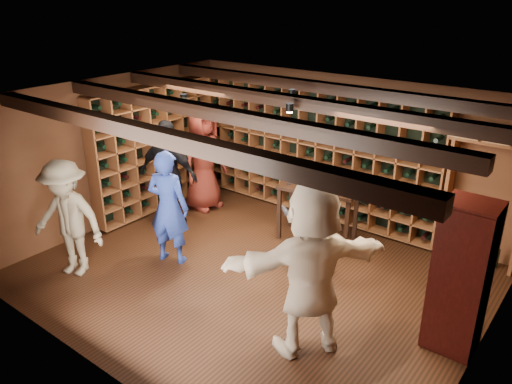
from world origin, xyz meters
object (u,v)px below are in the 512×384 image
Objects in this scene: tasting_table at (318,193)px; man_grey_suit at (308,217)px; guest_beige at (311,270)px; guest_red_floral at (204,159)px; guest_woman_black at (169,175)px; guest_khaki at (68,219)px; display_cabinet at (460,280)px; man_blue_shirt at (168,207)px.

man_grey_suit is at bearing -78.69° from tasting_table.
guest_red_floral is at bearing -83.51° from guest_beige.
man_grey_suit reaches higher than tasting_table.
tasting_table is (2.22, 1.10, -0.12)m from guest_woman_black.
guest_khaki is at bearing -41.74° from guest_beige.
tasting_table is at bearing 34.88° from guest_khaki.
guest_woman_black is (-4.79, 0.21, 0.07)m from display_cabinet.
display_cabinet is at bearing 150.73° from man_grey_suit.
tasting_table is (-2.57, 1.31, -0.05)m from display_cabinet.
man_grey_suit is 0.99m from tasting_table.
guest_beige is (3.52, 0.66, 0.16)m from guest_khaki.
display_cabinet is 0.93× the size of guest_red_floral.
guest_beige reaches higher than display_cabinet.
guest_red_floral is at bearing -34.58° from man_grey_suit.
guest_woman_black is at bearing -15.09° from man_grey_suit.
man_blue_shirt is at bearing -149.08° from guest_red_floral.
guest_red_floral is 1.43× the size of tasting_table.
display_cabinet is 4.80m from guest_woman_black.
display_cabinet reaches higher than guest_khaki.
guest_khaki is at bearing 78.30° from guest_woman_black.
guest_woman_black is at bearing -71.89° from guest_beige.
display_cabinet is at bearing 0.77° from guest_khaki.
guest_beige is at bearing -118.27° from guest_red_floral.
guest_khaki is (-4.79, -1.70, -0.01)m from display_cabinet.
guest_khaki reaches higher than man_grey_suit.
display_cabinet is at bearing -100.31° from guest_red_floral.
display_cabinet is 1.02× the size of man_blue_shirt.
guest_woman_black is at bearing -172.40° from guest_red_floral.
guest_khaki reaches higher than tasting_table.
guest_woman_black reaches higher than display_cabinet.
display_cabinet is 5.00m from guest_red_floral.
guest_beige reaches higher than guest_red_floral.
man_grey_suit is 0.88× the size of guest_red_floral.
guest_woman_black is at bearing -62.07° from man_blue_shirt.
guest_beige is at bearing 148.64° from guest_woman_black.
guest_khaki is (-0.85, -1.09, -0.01)m from man_blue_shirt.
man_blue_shirt is 0.91× the size of guest_red_floral.
guest_red_floral is (-0.93, 1.74, 0.08)m from man_blue_shirt.
man_grey_suit is at bearing -102.66° from guest_red_floral.
man_blue_shirt is 2.71m from guest_beige.
guest_red_floral is at bearing -97.12° from guest_woman_black.
guest_red_floral is 0.93× the size of guest_beige.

